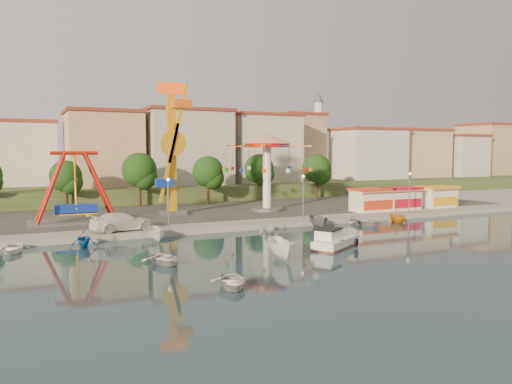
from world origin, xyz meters
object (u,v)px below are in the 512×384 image
kamikaze_tower (173,151)px  skiff (282,248)px  van (122,222)px  rowboat_a (165,259)px  wave_swinger (267,154)px  cabin_motorboat (334,242)px  pirate_ship_ride (75,189)px

kamikaze_tower → skiff: 27.45m
skiff → van: size_ratio=0.69×
rowboat_a → kamikaze_tower: bearing=61.0°
wave_swinger → van: size_ratio=1.83×
cabin_motorboat → van: van is taller
rowboat_a → van: (-0.68, 13.84, 1.13)m
skiff → van: (-9.58, 16.14, 0.67)m
cabin_motorboat → kamikaze_tower: bearing=75.5°
cabin_motorboat → rowboat_a: (-15.28, 0.21, -0.13)m
wave_swinger → skiff: (-11.26, -25.13, -7.35)m
kamikaze_tower → van: kamikaze_tower is taller
kamikaze_tower → van: bearing=-129.1°
wave_swinger → cabin_motorboat: wave_swinger is taller
cabin_motorboat → van: (-15.95, 14.05, 1.00)m
wave_swinger → rowboat_a: bearing=-131.4°
skiff → rowboat_a: bearing=178.0°
rowboat_a → skiff: size_ratio=0.86×
kamikaze_tower → wave_swinger: kamikaze_tower is taller
rowboat_a → van: 13.91m
wave_swinger → rowboat_a: (-20.16, -22.84, -7.80)m
cabin_motorboat → van: size_ratio=0.91×
rowboat_a → cabin_motorboat: bearing=-12.2°
pirate_ship_ride → cabin_motorboat: size_ratio=1.73×
kamikaze_tower → pirate_ship_ride: bearing=-169.3°
rowboat_a → van: size_ratio=0.60×
pirate_ship_ride → wave_swinger: (24.41, 1.06, 3.80)m
van → rowboat_a: bearing=170.0°
cabin_motorboat → van: bearing=106.5°
pirate_ship_ride → van: pirate_ship_ride is taller
cabin_motorboat → skiff: 6.71m
kamikaze_tower → wave_swinger: 12.64m
wave_swinger → pirate_ship_ride: bearing=-177.5°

